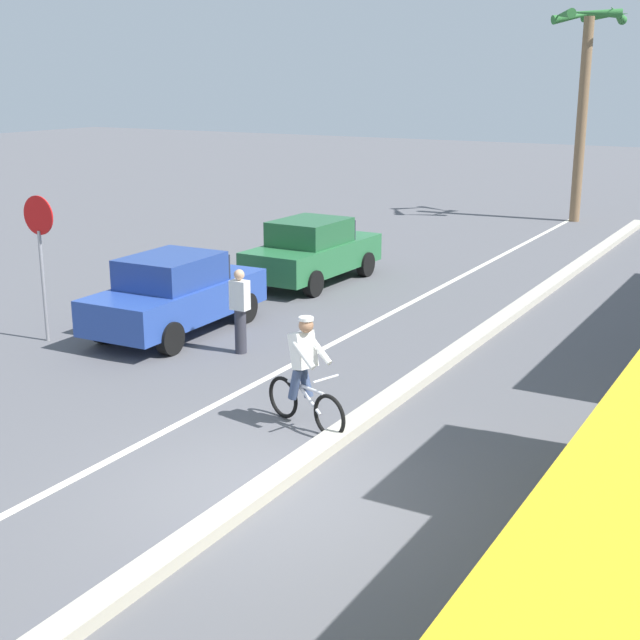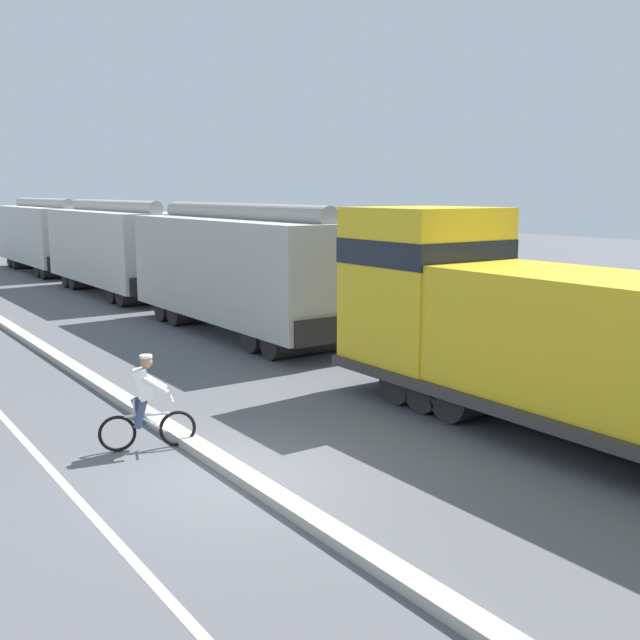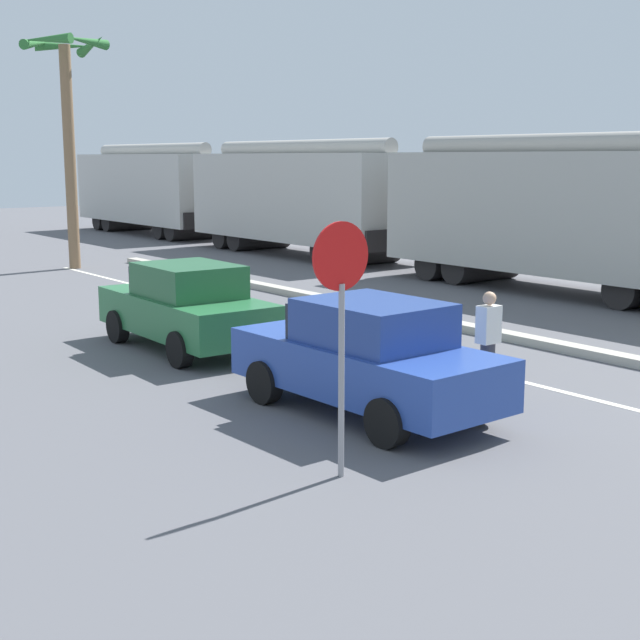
# 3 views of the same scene
# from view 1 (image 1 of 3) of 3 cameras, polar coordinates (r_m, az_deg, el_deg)

# --- Properties ---
(ground_plane) EXTENTS (120.00, 120.00, 0.00)m
(ground_plane) POSITION_cam_1_polar(r_m,az_deg,el_deg) (11.53, -3.29, -10.85)
(ground_plane) COLOR #56565B
(median_curb) EXTENTS (0.36, 36.00, 0.16)m
(median_curb) POSITION_cam_1_polar(r_m,az_deg,el_deg) (16.49, 8.13, -2.46)
(median_curb) COLOR #B2AD9E
(median_curb) RESTS_ON ground
(lane_stripe) EXTENTS (0.14, 36.00, 0.01)m
(lane_stripe) POSITION_cam_1_polar(r_m,az_deg,el_deg) (17.48, 0.81, -1.52)
(lane_stripe) COLOR silver
(lane_stripe) RESTS_ON ground
(parked_car_blue) EXTENTS (1.92, 4.24, 1.62)m
(parked_car_blue) POSITION_cam_1_polar(r_m,az_deg,el_deg) (18.28, -9.21, 1.67)
(parked_car_blue) COLOR #28479E
(parked_car_blue) RESTS_ON ground
(parked_car_green) EXTENTS (1.92, 4.24, 1.62)m
(parked_car_green) POSITION_cam_1_polar(r_m,az_deg,el_deg) (22.50, -0.48, 4.45)
(parked_car_green) COLOR #286B3D
(parked_car_green) RESTS_ON ground
(cyclist) EXTENTS (1.64, 0.67, 1.71)m
(cyclist) POSITION_cam_1_polar(r_m,az_deg,el_deg) (13.17, -0.99, -3.55)
(cyclist) COLOR black
(cyclist) RESTS_ON ground
(stop_sign) EXTENTS (0.76, 0.08, 2.88)m
(stop_sign) POSITION_cam_1_polar(r_m,az_deg,el_deg) (18.06, -17.47, 4.91)
(stop_sign) COLOR gray
(stop_sign) RESTS_ON ground
(palm_tree_near) EXTENTS (2.62, 2.72, 7.39)m
(palm_tree_near) POSITION_cam_1_polar(r_m,az_deg,el_deg) (33.22, 16.67, 15.16)
(palm_tree_near) COLOR #846647
(palm_tree_near) RESTS_ON ground
(pedestrian_by_cars) EXTENTS (0.34, 0.22, 1.62)m
(pedestrian_by_cars) POSITION_cam_1_polar(r_m,az_deg,el_deg) (16.75, -5.14, 0.66)
(pedestrian_by_cars) COLOR #33333D
(pedestrian_by_cars) RESTS_ON ground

